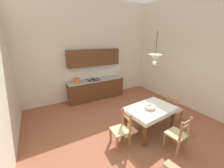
% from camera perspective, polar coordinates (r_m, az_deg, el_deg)
% --- Properties ---
extents(ground_plane, '(6.42, 6.59, 0.10)m').
position_cam_1_polar(ground_plane, '(4.47, 7.31, -18.96)').
color(ground_plane, '#99563D').
extents(wall_back, '(6.42, 0.12, 4.22)m').
position_cam_1_polar(wall_back, '(6.28, -9.02, 13.30)').
color(wall_back, silver).
rests_on(wall_back, ground_plane).
extents(wall_right, '(0.12, 6.59, 4.22)m').
position_cam_1_polar(wall_right, '(5.90, 32.65, 10.32)').
color(wall_right, silver).
rests_on(wall_right, ground_plane).
extents(area_rug, '(2.10, 1.60, 0.01)m').
position_cam_1_polar(area_rug, '(4.51, 15.75, -18.34)').
color(area_rug, brown).
rests_on(area_rug, ground_plane).
extents(kitchen_cabinetry, '(2.53, 0.63, 2.20)m').
position_cam_1_polar(kitchen_cabinetry, '(6.23, -6.80, 1.59)').
color(kitchen_cabinetry, '#56331C').
rests_on(kitchen_cabinetry, ground_plane).
extents(dining_table, '(1.49, 1.06, 0.75)m').
position_cam_1_polar(dining_table, '(4.24, 15.53, -10.93)').
color(dining_table, brown).
rests_on(dining_table, ground_plane).
extents(dining_chair_camera_side, '(0.45, 0.45, 0.93)m').
position_cam_1_polar(dining_chair_camera_side, '(3.90, 25.63, -18.29)').
color(dining_chair_camera_side, '#D1BC89').
rests_on(dining_chair_camera_side, ground_plane).
extents(dining_chair_tv_side, '(0.44, 0.44, 0.93)m').
position_cam_1_polar(dining_chair_tv_side, '(3.72, 3.90, -18.19)').
color(dining_chair_tv_side, '#D1BC89').
rests_on(dining_chair_tv_side, ground_plane).
extents(dining_chair_window_side, '(0.44, 0.44, 0.93)m').
position_cam_1_polar(dining_chair_window_side, '(5.03, 24.00, -9.42)').
color(dining_chair_window_side, '#D1BC89').
rests_on(dining_chair_window_side, ground_plane).
extents(fruit_bowl, '(0.30, 0.30, 0.12)m').
position_cam_1_polar(fruit_bowl, '(4.09, 15.39, -9.09)').
color(fruit_bowl, beige).
rests_on(fruit_bowl, dining_table).
extents(pendant_lamp, '(0.32, 0.32, 0.81)m').
position_cam_1_polar(pendant_lamp, '(3.63, 17.38, 10.36)').
color(pendant_lamp, black).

